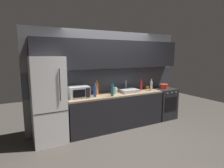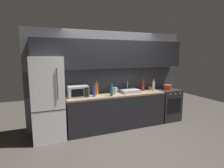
# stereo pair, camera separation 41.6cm
# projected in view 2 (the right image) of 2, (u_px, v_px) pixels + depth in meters

# --- Properties ---
(ground_plane) EXTENTS (10.00, 10.00, 0.00)m
(ground_plane) POSITION_uv_depth(u_px,v_px,m) (133.00, 142.00, 4.01)
(ground_plane) COLOR #3D3833
(back_wall) EXTENTS (4.32, 0.44, 2.50)m
(back_wall) POSITION_uv_depth(u_px,v_px,m) (112.00, 68.00, 4.86)
(back_wall) COLOR slate
(back_wall) RESTS_ON ground
(counter_run) EXTENTS (2.58, 0.60, 0.90)m
(counter_run) POSITION_uv_depth(u_px,v_px,m) (116.00, 111.00, 4.76)
(counter_run) COLOR black
(counter_run) RESTS_ON ground
(refrigerator) EXTENTS (0.68, 0.69, 1.85)m
(refrigerator) POSITION_uv_depth(u_px,v_px,m) (48.00, 99.00, 4.05)
(refrigerator) COLOR white
(refrigerator) RESTS_ON ground
(oven_range) EXTENTS (0.60, 0.62, 0.90)m
(oven_range) POSITION_uv_depth(u_px,v_px,m) (167.00, 104.00, 5.37)
(oven_range) COLOR #232326
(oven_range) RESTS_ON ground
(microwave) EXTENTS (0.46, 0.35, 0.27)m
(microwave) POSITION_uv_depth(u_px,v_px,m) (78.00, 91.00, 4.31)
(microwave) COLOR #A8AAAF
(microwave) RESTS_ON counter_run
(sink_basin) EXTENTS (0.48, 0.38, 0.30)m
(sink_basin) POSITION_uv_depth(u_px,v_px,m) (130.00, 91.00, 4.86)
(sink_basin) COLOR #ADAFB5
(sink_basin) RESTS_ON counter_run
(kettle) EXTENTS (0.17, 0.13, 0.19)m
(kettle) POSITION_uv_depth(u_px,v_px,m) (115.00, 91.00, 4.68)
(kettle) COLOR #B7BABF
(kettle) RESTS_ON counter_run
(wine_bottle_orange) EXTENTS (0.08, 0.08, 0.36)m
(wine_bottle_orange) POSITION_uv_depth(u_px,v_px,m) (97.00, 88.00, 4.59)
(wine_bottle_orange) COLOR orange
(wine_bottle_orange) RESTS_ON counter_run
(wine_bottle_teal) EXTENTS (0.07, 0.07, 0.34)m
(wine_bottle_teal) POSITION_uv_depth(u_px,v_px,m) (112.00, 90.00, 4.41)
(wine_bottle_teal) COLOR #19666B
(wine_bottle_teal) RESTS_ON counter_run
(wine_bottle_red) EXTENTS (0.07, 0.07, 0.35)m
(wine_bottle_red) POSITION_uv_depth(u_px,v_px,m) (143.00, 86.00, 5.08)
(wine_bottle_red) COLOR #A82323
(wine_bottle_red) RESTS_ON counter_run
(wine_bottle_blue) EXTENTS (0.07, 0.07, 0.33)m
(wine_bottle_blue) POSITION_uv_depth(u_px,v_px,m) (94.00, 91.00, 4.37)
(wine_bottle_blue) COLOR #234299
(wine_bottle_blue) RESTS_ON counter_run
(wine_bottle_clear) EXTENTS (0.07, 0.07, 0.32)m
(wine_bottle_clear) POSITION_uv_depth(u_px,v_px,m) (154.00, 86.00, 5.02)
(wine_bottle_clear) COLOR silver
(wine_bottle_clear) RESTS_ON counter_run
(mug_amber) EXTENTS (0.09, 0.09, 0.10)m
(mug_amber) POSITION_uv_depth(u_px,v_px,m) (150.00, 88.00, 5.23)
(mug_amber) COLOR #B27019
(mug_amber) RESTS_ON counter_run
(cooking_pot) EXTENTS (0.23, 0.23, 0.13)m
(cooking_pot) POSITION_uv_depth(u_px,v_px,m) (168.00, 87.00, 5.29)
(cooking_pot) COLOR red
(cooking_pot) RESTS_ON oven_range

